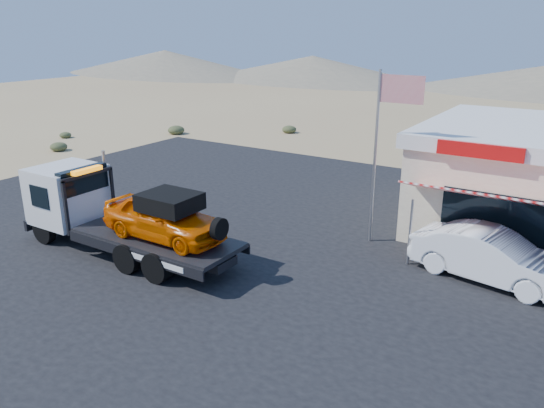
% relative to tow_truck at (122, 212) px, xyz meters
% --- Properties ---
extents(ground, '(120.00, 120.00, 0.00)m').
position_rel_tow_truck_xyz_m(ground, '(1.90, 0.95, -1.47)').
color(ground, '#9D7E59').
rests_on(ground, ground).
extents(asphalt_lot, '(32.00, 24.00, 0.02)m').
position_rel_tow_truck_xyz_m(asphalt_lot, '(3.90, 3.95, -1.46)').
color(asphalt_lot, black).
rests_on(asphalt_lot, ground).
extents(tow_truck, '(8.17, 2.42, 2.73)m').
position_rel_tow_truck_xyz_m(tow_truck, '(0.00, 0.00, 0.00)').
color(tow_truck, black).
rests_on(tow_truck, asphalt_lot).
extents(white_sedan, '(4.90, 2.41, 1.54)m').
position_rel_tow_truck_xyz_m(white_sedan, '(10.85, 4.49, -0.68)').
color(white_sedan, white).
rests_on(white_sedan, asphalt_lot).
extents(flagpole, '(1.55, 0.10, 6.00)m').
position_rel_tow_truck_xyz_m(flagpole, '(6.83, 5.45, 2.29)').
color(flagpole, '#99999E').
rests_on(flagpole, asphalt_lot).
extents(desert_scrub, '(28.96, 36.17, 0.64)m').
position_rel_tow_truck_xyz_m(desert_scrub, '(-12.87, 8.12, -1.19)').
color(desert_scrub, '#373D21').
rests_on(desert_scrub, ground).
extents(distant_hills, '(126.00, 48.00, 4.20)m').
position_rel_tow_truck_xyz_m(distant_hills, '(-7.87, 56.09, 0.41)').
color(distant_hills, '#726B59').
rests_on(distant_hills, ground).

